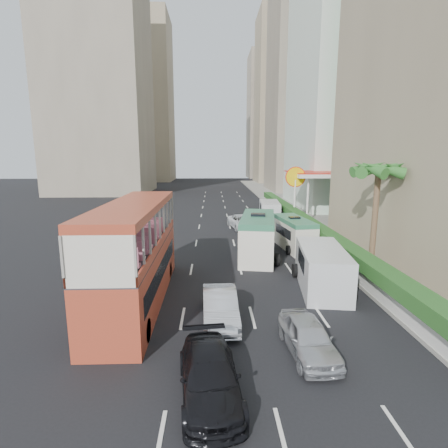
{
  "coord_description": "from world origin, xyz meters",
  "views": [
    {
      "loc": [
        -2.19,
        -16.85,
        7.27
      ],
      "look_at": [
        -1.5,
        4.0,
        3.2
      ],
      "focal_mm": 28.0,
      "sensor_mm": 36.0,
      "label": 1
    }
  ],
  "objects_px": {
    "double_decker_bus": "(136,253)",
    "shell_station": "(318,196)",
    "minibus_far": "(294,233)",
    "car_silver_lane_a": "(220,321)",
    "car_silver_lane_b": "(307,353)",
    "panel_van_near": "(322,268)",
    "car_black": "(210,394)",
    "palm_tree": "(374,220)",
    "van_asset": "(243,228)",
    "minibus_near": "(258,236)",
    "panel_van_far": "(269,211)"
  },
  "relations": [
    {
      "from": "car_silver_lane_b",
      "to": "van_asset",
      "type": "bearing_deg",
      "value": 87.04
    },
    {
      "from": "car_silver_lane_a",
      "to": "car_black",
      "type": "relative_size",
      "value": 0.96
    },
    {
      "from": "car_black",
      "to": "minibus_near",
      "type": "height_order",
      "value": "minibus_near"
    },
    {
      "from": "double_decker_bus",
      "to": "car_silver_lane_a",
      "type": "relative_size",
      "value": 2.58
    },
    {
      "from": "car_black",
      "to": "panel_van_far",
      "type": "relative_size",
      "value": 0.85
    },
    {
      "from": "double_decker_bus",
      "to": "car_black",
      "type": "relative_size",
      "value": 2.48
    },
    {
      "from": "car_black",
      "to": "van_asset",
      "type": "bearing_deg",
      "value": 76.9
    },
    {
      "from": "minibus_far",
      "to": "shell_station",
      "type": "height_order",
      "value": "shell_station"
    },
    {
      "from": "car_silver_lane_b",
      "to": "minibus_near",
      "type": "distance_m",
      "value": 12.98
    },
    {
      "from": "palm_tree",
      "to": "panel_van_far",
      "type": "bearing_deg",
      "value": 100.13
    },
    {
      "from": "panel_van_far",
      "to": "shell_station",
      "type": "xyz_separation_m",
      "value": [
        5.58,
        0.05,
        1.7
      ]
    },
    {
      "from": "panel_van_near",
      "to": "palm_tree",
      "type": "xyz_separation_m",
      "value": [
        3.94,
        2.51,
        2.24
      ]
    },
    {
      "from": "van_asset",
      "to": "minibus_far",
      "type": "xyz_separation_m",
      "value": [
        3.41,
        -7.92,
        1.21
      ]
    },
    {
      "from": "van_asset",
      "to": "panel_van_near",
      "type": "relative_size",
      "value": 0.85
    },
    {
      "from": "car_silver_lane_a",
      "to": "van_asset",
      "type": "distance_m",
      "value": 20.55
    },
    {
      "from": "car_silver_lane_b",
      "to": "car_black",
      "type": "height_order",
      "value": "car_silver_lane_b"
    },
    {
      "from": "car_silver_lane_b",
      "to": "minibus_far",
      "type": "relative_size",
      "value": 0.71
    },
    {
      "from": "car_silver_lane_b",
      "to": "car_black",
      "type": "distance_m",
      "value": 4.25
    },
    {
      "from": "panel_van_near",
      "to": "car_silver_lane_b",
      "type": "bearing_deg",
      "value": -103.59
    },
    {
      "from": "minibus_near",
      "to": "panel_van_far",
      "type": "height_order",
      "value": "minibus_near"
    },
    {
      "from": "car_silver_lane_b",
      "to": "minibus_near",
      "type": "relative_size",
      "value": 0.57
    },
    {
      "from": "car_black",
      "to": "minibus_far",
      "type": "height_order",
      "value": "minibus_far"
    },
    {
      "from": "car_silver_lane_a",
      "to": "car_black",
      "type": "bearing_deg",
      "value": -97.07
    },
    {
      "from": "car_silver_lane_a",
      "to": "palm_tree",
      "type": "xyz_separation_m",
      "value": [
        9.69,
        6.37,
        3.38
      ]
    },
    {
      "from": "double_decker_bus",
      "to": "van_asset",
      "type": "bearing_deg",
      "value": 69.11
    },
    {
      "from": "shell_station",
      "to": "panel_van_near",
      "type": "bearing_deg",
      "value": -105.95
    },
    {
      "from": "car_silver_lane_b",
      "to": "minibus_far",
      "type": "distance_m",
      "value": 15.45
    },
    {
      "from": "minibus_near",
      "to": "panel_van_far",
      "type": "bearing_deg",
      "value": 86.95
    },
    {
      "from": "minibus_far",
      "to": "car_silver_lane_a",
      "type": "bearing_deg",
      "value": -123.56
    },
    {
      "from": "van_asset",
      "to": "minibus_far",
      "type": "relative_size",
      "value": 0.89
    },
    {
      "from": "minibus_far",
      "to": "palm_tree",
      "type": "relative_size",
      "value": 0.85
    },
    {
      "from": "minibus_near",
      "to": "shell_station",
      "type": "bearing_deg",
      "value": 68.91
    },
    {
      "from": "double_decker_bus",
      "to": "shell_station",
      "type": "relative_size",
      "value": 1.38
    },
    {
      "from": "van_asset",
      "to": "minibus_near",
      "type": "height_order",
      "value": "minibus_near"
    },
    {
      "from": "double_decker_bus",
      "to": "car_silver_lane_b",
      "type": "relative_size",
      "value": 2.84
    },
    {
      "from": "car_black",
      "to": "car_silver_lane_b",
      "type": "bearing_deg",
      "value": 25.02
    },
    {
      "from": "panel_van_far",
      "to": "palm_tree",
      "type": "height_order",
      "value": "palm_tree"
    },
    {
      "from": "car_silver_lane_a",
      "to": "car_silver_lane_b",
      "type": "xyz_separation_m",
      "value": [
        3.22,
        -2.67,
        0.0
      ]
    },
    {
      "from": "double_decker_bus",
      "to": "minibus_far",
      "type": "bearing_deg",
      "value": 44.44
    },
    {
      "from": "car_silver_lane_a",
      "to": "car_silver_lane_b",
      "type": "bearing_deg",
      "value": -41.71
    },
    {
      "from": "palm_tree",
      "to": "shell_station",
      "type": "relative_size",
      "value": 0.8
    },
    {
      "from": "palm_tree",
      "to": "minibus_far",
      "type": "bearing_deg",
      "value": 120.11
    },
    {
      "from": "panel_van_near",
      "to": "double_decker_bus",
      "type": "bearing_deg",
      "value": -163.84
    },
    {
      "from": "double_decker_bus",
      "to": "car_silver_lane_a",
      "type": "bearing_deg",
      "value": -29.94
    },
    {
      "from": "panel_van_far",
      "to": "shell_station",
      "type": "distance_m",
      "value": 5.84
    },
    {
      "from": "van_asset",
      "to": "shell_station",
      "type": "distance_m",
      "value": 10.77
    },
    {
      "from": "panel_van_near",
      "to": "shell_station",
      "type": "relative_size",
      "value": 0.71
    },
    {
      "from": "car_silver_lane_b",
      "to": "panel_van_near",
      "type": "bearing_deg",
      "value": 64.77
    },
    {
      "from": "double_decker_bus",
      "to": "van_asset",
      "type": "xyz_separation_m",
      "value": [
        6.87,
        18.0,
        -2.53
      ]
    },
    {
      "from": "panel_van_near",
      "to": "car_black",
      "type": "bearing_deg",
      "value": -117.76
    }
  ]
}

